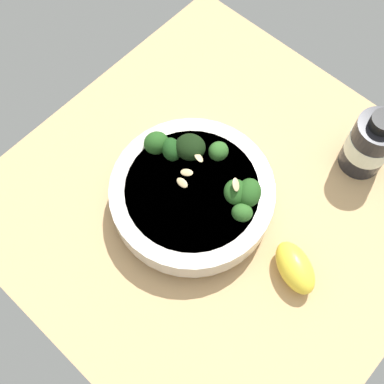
{
  "coord_description": "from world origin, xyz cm",
  "views": [
    {
      "loc": [
        23.98,
        16.47,
        64.61
      ],
      "look_at": [
        3.02,
        -2.73,
        4.0
      ],
      "focal_mm": 46.33,
      "sensor_mm": 36.0,
      "label": 1
    }
  ],
  "objects": [
    {
      "name": "bottle_short",
      "position": [
        -18.83,
        10.87,
        5.09
      ],
      "size": [
        6.34,
        6.34,
        11.3
      ],
      "color": "black",
      "rests_on": "ground_plane"
    },
    {
      "name": "bowl_of_broccoli",
      "position": [
        2.73,
        -2.79,
        3.45
      ],
      "size": [
        22.33,
        22.33,
        8.97
      ],
      "color": "silver",
      "rests_on": "ground_plane"
    },
    {
      "name": "lemon_wedge",
      "position": [
        1.31,
        13.92,
        2.09
      ],
      "size": [
        6.89,
        8.53,
        4.18
      ],
      "primitive_type": "ellipsoid",
      "rotation": [
        0.0,
        0.0,
        1.15
      ],
      "color": "yellow",
      "rests_on": "ground_plane"
    },
    {
      "name": "ground_plane",
      "position": [
        0.0,
        0.0,
        -2.07
      ],
      "size": [
        58.07,
        58.07,
        4.13
      ],
      "primitive_type": "cube",
      "color": "tan"
    }
  ]
}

